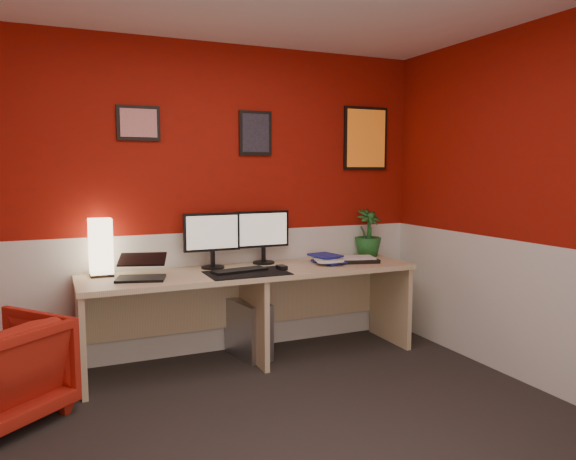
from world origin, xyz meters
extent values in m
cube|color=black|center=(0.00, 0.00, 0.00)|extent=(4.00, 3.50, 0.01)
cube|color=maroon|center=(0.00, 1.75, 1.25)|extent=(4.00, 0.01, 2.50)
cube|color=maroon|center=(2.00, 0.00, 1.25)|extent=(0.01, 3.50, 2.50)
cube|color=silver|center=(0.00, 1.75, 0.50)|extent=(4.00, 0.01, 1.00)
cube|color=silver|center=(2.00, 0.00, 0.50)|extent=(0.01, 3.50, 1.00)
cube|color=tan|center=(0.39, 1.41, 0.36)|extent=(2.60, 0.65, 0.73)
cube|color=#FFE5B2|center=(-0.71, 1.61, 0.93)|extent=(0.16, 0.16, 0.40)
cube|color=black|center=(-0.47, 1.35, 0.84)|extent=(0.38, 0.31, 0.22)
cube|color=black|center=(0.12, 1.59, 1.02)|extent=(0.45, 0.06, 0.58)
cube|color=black|center=(0.56, 1.63, 1.02)|extent=(0.45, 0.06, 0.58)
cube|color=black|center=(0.30, 1.27, 0.73)|extent=(0.60, 0.38, 0.01)
cube|color=black|center=(0.26, 1.34, 0.74)|extent=(0.44, 0.20, 0.02)
cube|color=black|center=(0.59, 1.30, 0.75)|extent=(0.06, 0.10, 0.03)
imported|color=navy|center=(0.97, 1.39, 0.74)|extent=(0.25, 0.30, 0.02)
imported|color=silver|center=(0.93, 1.42, 0.77)|extent=(0.30, 0.35, 0.02)
imported|color=navy|center=(0.94, 1.42, 0.79)|extent=(0.23, 0.29, 0.02)
cube|color=black|center=(1.31, 1.40, 0.74)|extent=(0.40, 0.33, 0.03)
imported|color=#19591E|center=(1.56, 1.61, 0.94)|extent=(0.28, 0.28, 0.42)
cube|color=#99999E|center=(0.39, 1.52, 0.23)|extent=(0.28, 0.48, 0.45)
cube|color=red|center=(-0.40, 1.74, 1.85)|extent=(0.32, 0.02, 0.26)
cube|color=black|center=(0.54, 1.74, 1.80)|extent=(0.28, 0.02, 0.36)
cube|color=orange|center=(1.59, 1.74, 1.78)|extent=(0.44, 0.02, 0.56)
camera|label=1|loc=(-1.03, -2.52, 1.50)|focal=33.97mm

